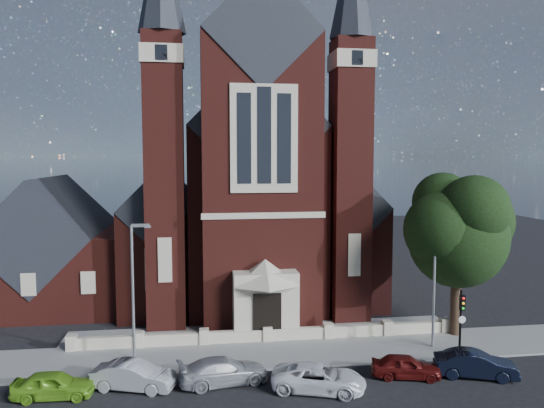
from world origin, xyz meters
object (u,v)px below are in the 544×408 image
(car_silver_b, at_px, (223,371))
(street_lamp_right, at_px, (436,275))
(car_white_suv, at_px, (319,378))
(car_navy, at_px, (475,364))
(car_silver_a, at_px, (133,376))
(street_lamp_left, at_px, (134,285))
(traffic_signal, at_px, (461,314))
(car_lime_van, at_px, (53,385))
(car_dark_red, at_px, (406,366))
(church, at_px, (244,196))
(street_tree, at_px, (462,232))
(parish_hall, at_px, (52,254))

(car_silver_b, bearing_deg, street_lamp_right, -86.43)
(car_white_suv, relative_size, car_navy, 1.11)
(car_silver_a, bearing_deg, street_lamp_left, 21.10)
(street_lamp_left, distance_m, car_silver_b, 7.05)
(traffic_signal, relative_size, car_lime_van, 1.03)
(car_lime_van, relative_size, car_silver_a, 0.91)
(street_lamp_left, relative_size, car_navy, 1.89)
(car_white_suv, bearing_deg, car_navy, -69.41)
(car_silver_a, bearing_deg, car_dark_red, -75.48)
(church, xyz_separation_m, street_lamp_right, (10.09, -18.94, -3.59))
(street_lamp_left, bearing_deg, church, 67.34)
(street_tree, relative_size, street_lamp_left, 1.32)
(church, relative_size, street_tree, 3.26)
(street_tree, bearing_deg, car_lime_van, -167.05)
(church, bearing_deg, street_lamp_left, -112.66)
(church, relative_size, street_lamp_left, 4.31)
(car_navy, bearing_deg, street_tree, -1.51)
(car_silver_a, distance_m, car_dark_red, 14.33)
(street_lamp_left, bearing_deg, traffic_signal, -4.76)
(street_lamp_right, bearing_deg, parish_hall, 151.78)
(street_lamp_right, height_order, car_dark_red, street_lamp_right)
(parish_hall, xyz_separation_m, car_navy, (26.39, -18.40, -3.30))
(car_silver_b, bearing_deg, parish_hall, 26.13)
(street_tree, xyz_separation_m, traffic_signal, (-1.60, -3.28, -4.38))
(car_dark_red, bearing_deg, parish_hall, 65.21)
(car_white_suv, relative_size, car_dark_red, 1.30)
(church, relative_size, car_lime_van, 8.95)
(car_lime_van, distance_m, car_navy, 21.83)
(traffic_signal, relative_size, car_white_suv, 0.84)
(street_lamp_right, bearing_deg, church, 118.04)
(parish_hall, height_order, street_lamp_left, parish_hall)
(parish_hall, bearing_deg, street_lamp_left, -59.98)
(car_lime_van, height_order, car_silver_a, car_silver_a)
(street_lamp_left, distance_m, traffic_signal, 19.08)
(street_lamp_left, relative_size, car_silver_b, 1.72)
(car_silver_a, bearing_deg, parish_hall, 42.52)
(car_navy, bearing_deg, street_lamp_right, 22.25)
(parish_hall, bearing_deg, car_lime_van, -75.63)
(traffic_signal, height_order, car_lime_van, traffic_signal)
(church, bearing_deg, car_dark_red, -73.78)
(street_tree, relative_size, car_silver_b, 2.28)
(car_lime_van, relative_size, car_navy, 0.91)
(car_white_suv, bearing_deg, church, 21.70)
(car_lime_van, relative_size, car_silver_b, 0.83)
(street_lamp_right, bearing_deg, car_lime_van, -169.94)
(church, height_order, street_tree, church)
(parish_hall, height_order, traffic_signal, parish_hall)
(church, xyz_separation_m, parish_hall, (-16.00, -4.94, -4.17))
(church, bearing_deg, traffic_signal, -61.80)
(church, distance_m, car_navy, 26.62)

